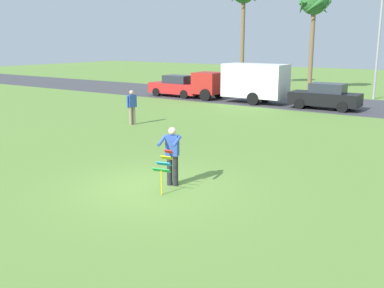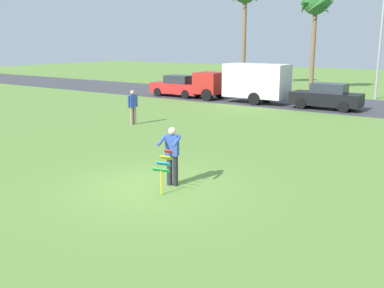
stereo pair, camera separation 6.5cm
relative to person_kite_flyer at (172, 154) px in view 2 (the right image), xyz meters
The scene contains 10 objects.
ground_plane 1.12m from the person_kite_flyer, 129.58° to the right, with size 120.00×120.00×0.00m, color olive.
road_strip 19.74m from the person_kite_flyer, 91.10° to the left, with size 120.00×8.00×0.01m, color #424247.
person_kite_flyer is the anchor object (origin of this frame).
kite_held 0.71m from the person_kite_flyer, 72.38° to the right, with size 0.53×0.70×1.17m.
parked_car_red 21.41m from the person_kite_flyer, 126.06° to the left, with size 4.22×1.87×1.60m.
parked_truck_red_cab 18.64m from the person_kite_flyer, 111.76° to the left, with size 6.70×2.13×2.62m.
parked_car_black 17.36m from the person_kite_flyer, 94.21° to the left, with size 4.24×1.92×1.60m.
palm_tree_right_near 27.33m from the person_kite_flyer, 101.96° to the left, with size 2.58×2.71×8.22m.
streetlight_pole 24.52m from the person_kite_flyer, 89.96° to the left, with size 0.24×1.65×7.00m.
person_walker_near 10.09m from the person_kite_flyer, 138.53° to the left, with size 0.31×0.55×1.73m.
Camera 2 is at (8.03, -9.53, 4.14)m, focal length 42.12 mm.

